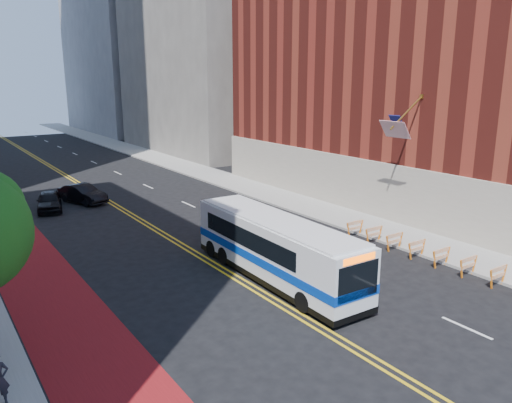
{
  "coord_description": "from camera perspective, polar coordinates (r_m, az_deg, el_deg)",
  "views": [
    {
      "loc": [
        -12.26,
        -12.03,
        9.66
      ],
      "look_at": [
        1.56,
        8.0,
        3.57
      ],
      "focal_mm": 35.0,
      "sensor_mm": 36.0,
      "label": 1
    }
  ],
  "objects": [
    {
      "name": "ground",
      "position": [
        19.71,
        9.9,
        -15.53
      ],
      "size": [
        160.0,
        160.0,
        0.0
      ],
      "primitive_type": "plane",
      "color": "black",
      "rests_on": "ground"
    },
    {
      "name": "sidewalk_right",
      "position": [
        49.47,
        -4.52,
        2.82
      ],
      "size": [
        4.0,
        140.0,
        0.15
      ],
      "primitive_type": "cube",
      "color": "gray",
      "rests_on": "ground"
    },
    {
      "name": "center_line_inner",
      "position": [
        44.78,
        -18.11,
        0.88
      ],
      "size": [
        0.14,
        140.0,
        0.01
      ],
      "primitive_type": "cube",
      "color": "gold",
      "rests_on": "ground"
    },
    {
      "name": "center_line_outer",
      "position": [
        44.88,
        -17.67,
        0.94
      ],
      "size": [
        0.14,
        140.0,
        0.01
      ],
      "primitive_type": "cube",
      "color": "gold",
      "rests_on": "ground"
    },
    {
      "name": "lane_dashes",
      "position": [
        53.73,
        -15.53,
        3.17
      ],
      "size": [
        0.14,
        98.2,
        0.01
      ],
      "color": "silver",
      "rests_on": "ground"
    },
    {
      "name": "brick_building",
      "position": [
        41.82,
        21.04,
        14.93
      ],
      "size": [
        18.73,
        36.0,
        22.0
      ],
      "color": "maroon",
      "rests_on": "ground"
    },
    {
      "name": "construction_barriers",
      "position": [
        28.24,
        19.14,
        -5.32
      ],
      "size": [
        1.42,
        10.91,
        1.0
      ],
      "color": "orange",
      "rests_on": "ground"
    },
    {
      "name": "transit_bus",
      "position": [
        24.39,
        2.1,
        -5.24
      ],
      "size": [
        2.71,
        11.26,
        3.08
      ],
      "rotation": [
        0.0,
        0.0,
        -0.02
      ],
      "color": "silver",
      "rests_on": "ground"
    },
    {
      "name": "car_a",
      "position": [
        40.09,
        -22.55,
        0.06
      ],
      "size": [
        2.59,
        4.5,
        1.44
      ],
      "primitive_type": "imported",
      "rotation": [
        0.0,
        0.0,
        -0.22
      ],
      "color": "black",
      "rests_on": "ground"
    },
    {
      "name": "car_b",
      "position": [
        41.54,
        -19.2,
        0.84
      ],
      "size": [
        3.03,
        4.71,
        1.47
      ],
      "primitive_type": "imported",
      "rotation": [
        0.0,
        0.0,
        0.36
      ],
      "color": "black",
      "rests_on": "ground"
    }
  ]
}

